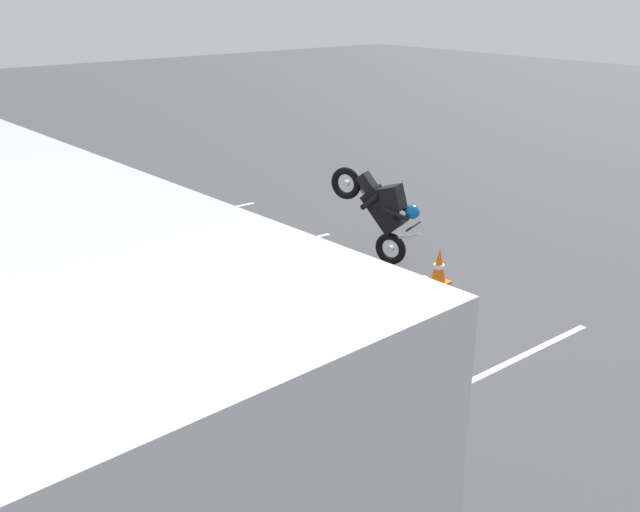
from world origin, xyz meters
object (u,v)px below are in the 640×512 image
(spectator_right, at_px, (176,279))
(stunt_motorcycle, at_px, (381,208))
(parked_motorcycle_silver, at_px, (290,430))
(traffic_cone, at_px, (439,266))
(spectator_centre, at_px, (218,318))
(spectator_far_right, at_px, (148,252))
(parked_motorcycle_dark, at_px, (75,284))
(spectator_far_left, at_px, (381,397))
(spectator_left, at_px, (318,350))

(spectator_right, height_order, stunt_motorcycle, stunt_motorcycle)
(parked_motorcycle_silver, xyz_separation_m, traffic_cone, (2.49, -5.04, -0.18))
(spectator_centre, xyz_separation_m, parked_motorcycle_silver, (-1.85, 0.29, -0.50))
(spectator_centre, bearing_deg, stunt_motorcycle, -66.68)
(spectator_far_right, xyz_separation_m, parked_motorcycle_silver, (-4.41, 0.63, -0.56))
(parked_motorcycle_dark, bearing_deg, parked_motorcycle_silver, -177.31)
(spectator_far_right, distance_m, stunt_motorcycle, 4.34)
(spectator_far_left, height_order, parked_motorcycle_silver, spectator_far_left)
(parked_motorcycle_dark, relative_size, stunt_motorcycle, 1.09)
(spectator_centre, height_order, spectator_far_right, spectator_far_right)
(spectator_far_left, bearing_deg, parked_motorcycle_silver, 40.36)
(parked_motorcycle_silver, relative_size, parked_motorcycle_dark, 1.01)
(spectator_right, height_order, spectator_far_right, spectator_right)
(stunt_motorcycle, distance_m, traffic_cone, 1.55)
(traffic_cone, bearing_deg, parked_motorcycle_silver, 116.26)
(spectator_centre, xyz_separation_m, stunt_motorcycle, (2.00, -4.65, 0.05))
(traffic_cone, bearing_deg, spectator_far_right, 66.42)
(spectator_centre, relative_size, spectator_right, 0.95)
(spectator_far_left, distance_m, traffic_cone, 5.51)
(parked_motorcycle_silver, bearing_deg, traffic_cone, -63.74)
(spectator_centre, distance_m, parked_motorcycle_dark, 3.45)
(spectator_far_left, distance_m, parked_motorcycle_silver, 1.06)
(spectator_far_left, height_order, traffic_cone, spectator_far_left)
(spectator_far_left, xyz_separation_m, spectator_centre, (2.56, 0.32, -0.00))
(parked_motorcycle_dark, xyz_separation_m, traffic_cone, (-2.74, -5.28, -0.18))
(parked_motorcycle_dark, bearing_deg, spectator_left, -168.95)
(parked_motorcycle_dark, bearing_deg, spectator_centre, -170.96)
(spectator_right, distance_m, stunt_motorcycle, 4.55)
(spectator_far_left, xyz_separation_m, stunt_motorcycle, (4.57, -4.33, 0.05))
(parked_motorcycle_silver, height_order, parked_motorcycle_dark, same)
(parked_motorcycle_dark, height_order, traffic_cone, parked_motorcycle_dark)
(spectator_left, relative_size, spectator_centre, 1.02)
(spectator_centre, bearing_deg, parked_motorcycle_dark, 9.04)
(spectator_far_left, xyz_separation_m, spectator_left, (1.11, -0.09, 0.03))
(spectator_right, xyz_separation_m, spectator_far_right, (1.26, -0.20, -0.00))
(spectator_centre, relative_size, stunt_motorcycle, 0.90)
(spectator_far_left, xyz_separation_m, parked_motorcycle_silver, (0.71, 0.61, -0.51))
(parked_motorcycle_silver, bearing_deg, spectator_far_left, -139.64)
(parked_motorcycle_dark, xyz_separation_m, stunt_motorcycle, (-1.37, -5.18, 0.56))
(parked_motorcycle_silver, xyz_separation_m, stunt_motorcycle, (3.85, -4.94, 0.56))
(spectator_left, xyz_separation_m, parked_motorcycle_silver, (-0.39, 0.70, -0.54))
(traffic_cone, bearing_deg, spectator_centre, 97.63)
(spectator_right, bearing_deg, stunt_motorcycle, -81.16)
(spectator_right, height_order, traffic_cone, spectator_right)
(stunt_motorcycle, bearing_deg, spectator_far_right, 82.64)
(spectator_far_right, distance_m, parked_motorcycle_dark, 1.32)
(traffic_cone, bearing_deg, parked_motorcycle_dark, 62.63)
(spectator_right, height_order, parked_motorcycle_silver, spectator_right)
(spectator_centre, distance_m, spectator_right, 1.31)
(spectator_left, distance_m, spectator_far_right, 4.02)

